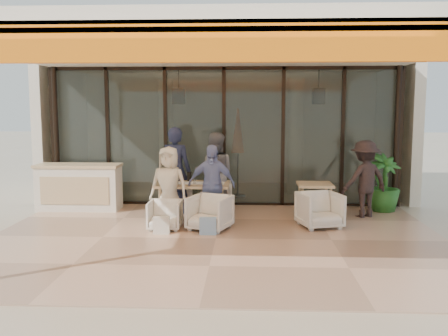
# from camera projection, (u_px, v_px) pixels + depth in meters

# --- Properties ---
(ground) EXTENTS (70.00, 70.00, 0.00)m
(ground) POSITION_uv_depth(u_px,v_px,m) (216.00, 240.00, 8.69)
(ground) COLOR #C6B293
(ground) RESTS_ON ground
(terrace_floor) EXTENTS (8.00, 6.00, 0.01)m
(terrace_floor) POSITION_uv_depth(u_px,v_px,m) (216.00, 240.00, 8.69)
(terrace_floor) COLOR tan
(terrace_floor) RESTS_ON ground
(terrace_structure) EXTENTS (8.00, 6.00, 3.40)m
(terrace_structure) POSITION_uv_depth(u_px,v_px,m) (214.00, 48.00, 8.02)
(terrace_structure) COLOR silver
(terrace_structure) RESTS_ON ground
(glass_storefront) EXTENTS (8.08, 0.10, 3.20)m
(glass_storefront) POSITION_uv_depth(u_px,v_px,m) (224.00, 137.00, 11.46)
(glass_storefront) COLOR #9EADA3
(glass_storefront) RESTS_ON ground
(interior_block) EXTENTS (9.05, 3.62, 3.52)m
(interior_block) POSITION_uv_depth(u_px,v_px,m) (228.00, 109.00, 13.68)
(interior_block) COLOR silver
(interior_block) RESTS_ON ground
(host_counter) EXTENTS (1.85, 0.65, 1.04)m
(host_counter) POSITION_uv_depth(u_px,v_px,m) (79.00, 187.00, 11.05)
(host_counter) COLOR silver
(host_counter) RESTS_ON ground
(dining_table) EXTENTS (1.50, 0.90, 0.93)m
(dining_table) POSITION_uv_depth(u_px,v_px,m) (192.00, 186.00, 10.23)
(dining_table) COLOR #D4B081
(dining_table) RESTS_ON ground
(chair_far_left) EXTENTS (0.67, 0.64, 0.62)m
(chair_far_left) POSITION_uv_depth(u_px,v_px,m) (179.00, 195.00, 11.23)
(chair_far_left) COLOR silver
(chair_far_left) RESTS_ON ground
(chair_far_right) EXTENTS (0.73, 0.69, 0.70)m
(chair_far_right) POSITION_uv_depth(u_px,v_px,m) (216.00, 194.00, 11.18)
(chair_far_right) COLOR silver
(chair_far_right) RESTS_ON ground
(chair_near_left) EXTENTS (0.60, 0.57, 0.62)m
(chair_near_left) POSITION_uv_depth(u_px,v_px,m) (165.00, 214.00, 9.34)
(chair_near_left) COLOR silver
(chair_near_left) RESTS_ON ground
(chair_near_right) EXTENTS (0.90, 0.87, 0.73)m
(chair_near_right) POSITION_uv_depth(u_px,v_px,m) (210.00, 211.00, 9.30)
(chair_near_right) COLOR silver
(chair_near_right) RESTS_ON ground
(diner_navy) EXTENTS (0.75, 0.56, 1.88)m
(diner_navy) POSITION_uv_depth(u_px,v_px,m) (175.00, 171.00, 10.65)
(diner_navy) COLOR #181F36
(diner_navy) RESTS_ON ground
(diner_grey) EXTENTS (0.87, 0.69, 1.76)m
(diner_grey) POSITION_uv_depth(u_px,v_px,m) (215.00, 174.00, 10.62)
(diner_grey) COLOR slate
(diner_grey) RESTS_ON ground
(diner_cream) EXTENTS (0.82, 0.61, 1.53)m
(diner_cream) POSITION_uv_depth(u_px,v_px,m) (169.00, 185.00, 9.78)
(diner_cream) COLOR beige
(diner_cream) RESTS_ON ground
(diner_periwinkle) EXTENTS (0.95, 0.46, 1.58)m
(diner_periwinkle) POSITION_uv_depth(u_px,v_px,m) (211.00, 185.00, 9.74)
(diner_periwinkle) COLOR #7581C4
(diner_periwinkle) RESTS_ON ground
(tote_bag_cream) EXTENTS (0.30, 0.10, 0.34)m
(tote_bag_cream) POSITION_uv_depth(u_px,v_px,m) (161.00, 226.00, 8.97)
(tote_bag_cream) COLOR silver
(tote_bag_cream) RESTS_ON ground
(tote_bag_blue) EXTENTS (0.30, 0.10, 0.34)m
(tote_bag_blue) POSITION_uv_depth(u_px,v_px,m) (208.00, 227.00, 8.93)
(tote_bag_blue) COLOR #99BFD8
(tote_bag_blue) RESTS_ON ground
(side_table) EXTENTS (0.70, 0.70, 0.74)m
(side_table) POSITION_uv_depth(u_px,v_px,m) (315.00, 189.00, 10.19)
(side_table) COLOR #D4B081
(side_table) RESTS_ON ground
(side_chair) EXTENTS (0.90, 0.87, 0.76)m
(side_chair) POSITION_uv_depth(u_px,v_px,m) (320.00, 208.00, 9.48)
(side_chair) COLOR silver
(side_chair) RESTS_ON ground
(standing_woman) EXTENTS (1.20, 0.97, 1.62)m
(standing_woman) POSITION_uv_depth(u_px,v_px,m) (365.00, 179.00, 10.31)
(standing_woman) COLOR black
(standing_woman) RESTS_ON ground
(potted_palm) EXTENTS (0.95, 0.95, 1.27)m
(potted_palm) POSITION_uv_depth(u_px,v_px,m) (383.00, 183.00, 10.89)
(potted_palm) COLOR #1E5919
(potted_palm) RESTS_ON ground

